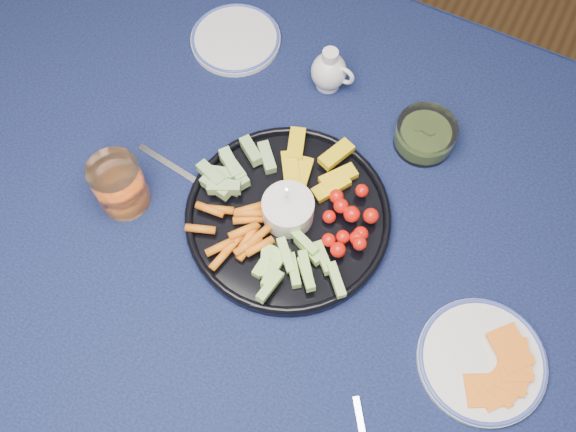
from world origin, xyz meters
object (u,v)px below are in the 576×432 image
at_px(crudite_platter, 287,214).
at_px(dining_table, 293,229).
at_px(juice_tumbler, 120,187).
at_px(creamer_pitcher, 329,71).
at_px(side_plate_extra, 236,39).
at_px(cheese_plate, 483,360).
at_px(pickle_bowl, 425,136).

bearing_deg(crudite_platter, dining_table, 91.00).
height_order(crudite_platter, juice_tumbler, crudite_platter).
bearing_deg(dining_table, creamer_pitcher, 102.94).
bearing_deg(dining_table, crudite_platter, -89.00).
bearing_deg(side_plate_extra, cheese_plate, -30.15).
relative_size(dining_table, side_plate_extra, 9.51).
xyz_separation_m(dining_table, side_plate_extra, (-0.27, 0.27, 0.10)).
bearing_deg(pickle_bowl, cheese_plate, -54.82).
bearing_deg(side_plate_extra, crudite_platter, -47.93).
xyz_separation_m(dining_table, pickle_bowl, (0.15, 0.22, 0.11)).
distance_m(crudite_platter, creamer_pitcher, 0.29).
relative_size(creamer_pitcher, side_plate_extra, 0.53).
relative_size(crudite_platter, side_plate_extra, 1.98).
xyz_separation_m(dining_table, crudite_platter, (0.00, -0.02, 0.11)).
bearing_deg(juice_tumbler, cheese_plate, 1.44).
xyz_separation_m(dining_table, cheese_plate, (0.38, -0.10, 0.10)).
height_order(pickle_bowl, juice_tumbler, juice_tumbler).
distance_m(cheese_plate, juice_tumbler, 0.64).
bearing_deg(side_plate_extra, dining_table, -45.54).
bearing_deg(pickle_bowl, dining_table, -123.31).
relative_size(crudite_platter, cheese_plate, 1.75).
bearing_deg(cheese_plate, dining_table, 164.79).
height_order(crudite_platter, cheese_plate, crudite_platter).
height_order(crudite_platter, pickle_bowl, crudite_platter).
relative_size(crudite_platter, creamer_pitcher, 3.76).
bearing_deg(pickle_bowl, side_plate_extra, 173.50).
bearing_deg(pickle_bowl, crudite_platter, -120.60).
distance_m(creamer_pitcher, juice_tumbler, 0.43).
bearing_deg(cheese_plate, crudite_platter, 168.23).
distance_m(dining_table, juice_tumbler, 0.32).
height_order(creamer_pitcher, juice_tumbler, juice_tumbler).
height_order(dining_table, crudite_platter, crudite_platter).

